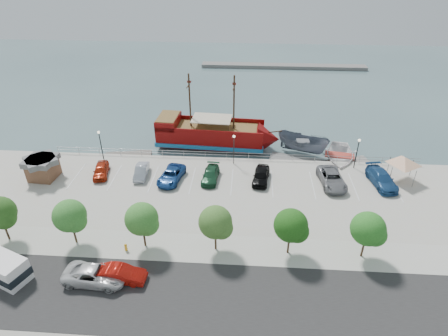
{
  "coord_description": "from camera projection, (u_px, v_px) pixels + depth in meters",
  "views": [
    {
      "loc": [
        1.64,
        -37.02,
        25.95
      ],
      "look_at": [
        -1.0,
        2.0,
        2.0
      ],
      "focal_mm": 30.0,
      "sensor_mm": 36.0,
      "label": 1
    }
  ],
  "objects": [
    {
      "name": "lamp_post_right",
      "position": [
        358.0,
        148.0,
        48.22
      ],
      "size": [
        0.36,
        0.36,
        4.28
      ],
      "color": "black",
      "rests_on": "land_slab"
    },
    {
      "name": "street_sedan",
      "position": [
        121.0,
        274.0,
        32.99
      ],
      "size": [
        4.52,
        1.81,
        1.46
      ],
      "primitive_type": "imported",
      "rotation": [
        0.0,
        0.0,
        1.51
      ],
      "color": "#AF130B",
      "rests_on": "street"
    },
    {
      "name": "tree_f",
      "position": [
        370.0,
        230.0,
        34.09
      ],
      "size": [
        3.3,
        3.2,
        5.0
      ],
      "color": "#473321",
      "rests_on": "sidewalk"
    },
    {
      "name": "pirate_ship",
      "position": [
        220.0,
        135.0,
        55.85
      ],
      "size": [
        18.65,
        6.21,
        11.66
      ],
      "rotation": [
        0.0,
        0.0,
        -0.06
      ],
      "color": "#730706",
      "rests_on": "ground"
    },
    {
      "name": "fire_hydrant",
      "position": [
        126.0,
        247.0,
        36.28
      ],
      "size": [
        0.29,
        0.29,
        0.83
      ],
      "rotation": [
        0.0,
        0.0,
        -0.39
      ],
      "color": "orange",
      "rests_on": "sidewalk"
    },
    {
      "name": "parked_car_g",
      "position": [
        332.0,
        179.0,
        45.98
      ],
      "size": [
        3.27,
        6.08,
        1.62
      ],
      "primitive_type": "imported",
      "rotation": [
        0.0,
        0.0,
        0.1
      ],
      "color": "gray",
      "rests_on": "land_slab"
    },
    {
      "name": "parked_car_h",
      "position": [
        382.0,
        179.0,
        45.93
      ],
      "size": [
        3.26,
        6.03,
        1.66
      ],
      "primitive_type": "imported",
      "rotation": [
        0.0,
        0.0,
        0.17
      ],
      "color": "navy",
      "rests_on": "land_slab"
    },
    {
      "name": "lamp_post_left",
      "position": [
        100.0,
        140.0,
        50.18
      ],
      "size": [
        0.36,
        0.36,
        4.28
      ],
      "color": "black",
      "rests_on": "land_slab"
    },
    {
      "name": "seawall_railing",
      "position": [
        234.0,
        155.0,
        51.5
      ],
      "size": [
        50.0,
        0.06,
        1.0
      ],
      "color": "gray",
      "rests_on": "land_slab"
    },
    {
      "name": "tree_e",
      "position": [
        292.0,
        227.0,
        34.5
      ],
      "size": [
        3.3,
        3.2,
        5.0
      ],
      "color": "#473321",
      "rests_on": "sidewalk"
    },
    {
      "name": "dock_west",
      "position": [
        128.0,
        155.0,
        54.28
      ],
      "size": [
        6.88,
        3.18,
        0.38
      ],
      "primitive_type": "cube",
      "rotation": [
        0.0,
        0.0,
        0.2
      ],
      "color": "#676058",
      "rests_on": "ground"
    },
    {
      "name": "lamp_post_mid",
      "position": [
        234.0,
        144.0,
        49.14
      ],
      "size": [
        0.36,
        0.36,
        4.28
      ],
      "color": "black",
      "rests_on": "land_slab"
    },
    {
      "name": "patrol_boat",
      "position": [
        302.0,
        145.0,
        54.12
      ],
      "size": [
        8.16,
        6.01,
        2.97
      ],
      "primitive_type": "imported",
      "rotation": [
        0.0,
        0.0,
        1.11
      ],
      "color": "slate",
      "rests_on": "ground"
    },
    {
      "name": "tree_c",
      "position": [
        143.0,
        220.0,
        35.3
      ],
      "size": [
        3.3,
        3.2,
        5.0
      ],
      "color": "#473321",
      "rests_on": "sidewalk"
    },
    {
      "name": "tree_d",
      "position": [
        217.0,
        224.0,
        34.9
      ],
      "size": [
        3.3,
        3.2,
        5.0
      ],
      "color": "#473321",
      "rests_on": "sidewalk"
    },
    {
      "name": "tree_a",
      "position": [
        0.0,
        214.0,
        36.11
      ],
      "size": [
        3.3,
        3.2,
        5.0
      ],
      "color": "#473321",
      "rests_on": "sidewalk"
    },
    {
      "name": "parked_car_c",
      "position": [
        171.0,
        175.0,
        46.81
      ],
      "size": [
        3.31,
        5.59,
        1.46
      ],
      "primitive_type": "imported",
      "rotation": [
        0.0,
        0.0,
        -0.18
      ],
      "color": "navy",
      "rests_on": "land_slab"
    },
    {
      "name": "sidewalk",
      "position": [
        226.0,
        249.0,
        36.63
      ],
      "size": [
        100.0,
        4.0,
        0.05
      ],
      "primitive_type": "cube",
      "color": "#B8B6A6",
      "rests_on": "land_slab"
    },
    {
      "name": "tree_b",
      "position": [
        71.0,
        217.0,
        35.71
      ],
      "size": [
        3.3,
        3.2,
        5.0
      ],
      "color": "#473321",
      "rests_on": "sidewalk"
    },
    {
      "name": "parked_car_b",
      "position": [
        141.0,
        171.0,
        47.66
      ],
      "size": [
        1.72,
        4.22,
        1.36
      ],
      "primitive_type": "imported",
      "rotation": [
        0.0,
        0.0,
        0.07
      ],
      "color": "#A2A8B5",
      "rests_on": "land_slab"
    },
    {
      "name": "dock_east",
      "position": [
        344.0,
        162.0,
        52.5
      ],
      "size": [
        7.15,
        3.82,
        0.39
      ],
      "primitive_type": "cube",
      "rotation": [
        0.0,
        0.0,
        0.29
      ],
      "color": "gray",
      "rests_on": "ground"
    },
    {
      "name": "parked_car_e",
      "position": [
        261.0,
        175.0,
        46.64
      ],
      "size": [
        2.52,
        4.9,
        1.6
      ],
      "primitive_type": "imported",
      "rotation": [
        0.0,
        0.0,
        -0.14
      ],
      "color": "black",
      "rests_on": "land_slab"
    },
    {
      "name": "parked_car_d",
      "position": [
        211.0,
        175.0,
        46.96
      ],
      "size": [
        2.22,
        4.78,
        1.35
      ],
      "primitive_type": "imported",
      "rotation": [
        0.0,
        0.0,
        -0.07
      ],
      "color": "#1B492C",
      "rests_on": "land_slab"
    },
    {
      "name": "dock_mid",
      "position": [
        298.0,
        161.0,
        52.86
      ],
      "size": [
        8.02,
        4.21,
        0.44
      ],
      "primitive_type": "cube",
      "rotation": [
        0.0,
        0.0,
        -0.27
      ],
      "color": "slate",
      "rests_on": "ground"
    },
    {
      "name": "street_van",
      "position": [
        95.0,
        275.0,
        32.85
      ],
      "size": [
        5.75,
        2.88,
        1.56
      ],
      "primitive_type": "imported",
      "rotation": [
        0.0,
        0.0,
        1.52
      ],
      "color": "silver",
      "rests_on": "street"
    },
    {
      "name": "parked_car_a",
      "position": [
        101.0,
        170.0,
        47.84
      ],
      "size": [
        2.53,
        4.52,
        1.45
      ],
      "primitive_type": "imported",
      "rotation": [
        0.0,
        0.0,
        0.2
      ],
      "color": "#A7260D",
      "rests_on": "land_slab"
    },
    {
      "name": "far_shore",
      "position": [
        283.0,
        66.0,
        91.68
      ],
      "size": [
        40.0,
        3.0,
        0.8
      ],
      "primitive_type": "cube",
      "color": "slate",
      "rests_on": "ground"
    },
    {
      "name": "ground",
      "position": [
        231.0,
        198.0,
        45.67
      ],
      "size": [
        160.0,
        160.0,
        0.0
      ],
      "primitive_type": "plane",
      "color": "#425C61"
    },
    {
      "name": "canopy_tent",
      "position": [
        405.0,
        157.0,
        45.72
      ],
      "size": [
        5.26,
        5.26,
        3.66
      ],
      "rotation": [
        0.0,
        0.0,
        -0.22
      ],
      "color": "slate",
      "rests_on": "land_slab"
    },
    {
      "name": "speedboat",
      "position": [
        339.0,
        157.0,
        52.55
      ],
      "size": [
        6.79,
        8.57,
        1.6
      ],
      "primitive_type": "imported",
      "rotation": [
        0.0,
        0.0,
        -0.18
      ],
      "color": "white",
      "rests_on": "ground"
    },
    {
      "name": "street",
      "position": [
        221.0,
        300.0,
        31.52
      ],
      "size": [
        100.0,
        8.0,
        0.04
      ],
      "primitive_type": "cube",
      "color": "#262525",
      "rests_on": "land_slab"
    },
    {
      "name": "shed",
      "position": [
        42.0,
        167.0,
        46.94
      ],
      "size": [
        3.68,
        3.68,
        2.84
      ],
      "rotation": [
        0.0,
        0.0,
        -0.07
      ],
      "color": "brown",
      "rests_on": "land_slab"
    }
  ]
}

